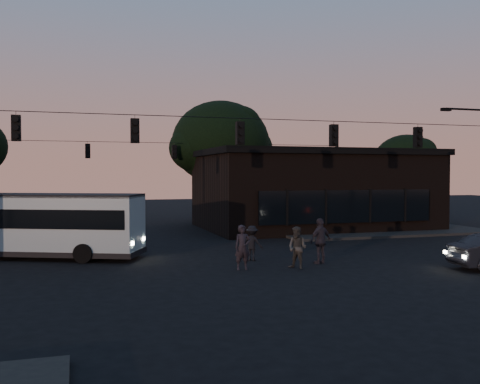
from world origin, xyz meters
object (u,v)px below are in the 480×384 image
object	(u,v)px
bus	(28,222)
pedestrian_c	(321,241)
pedestrian_d	(252,243)
pedestrian_a	(243,247)
pedestrian_b	(297,248)
building	(312,189)

from	to	relation	value
bus	pedestrian_c	distance (m)	13.06
pedestrian_c	pedestrian_d	size ratio (longest dim) A/B	1.26
pedestrian_a	pedestrian_d	distance (m)	2.23
pedestrian_a	pedestrian_b	bearing A→B (deg)	-11.74
bus	building	bearing A→B (deg)	48.92
building	pedestrian_b	bearing A→B (deg)	-116.94
building	bus	distance (m)	19.80
pedestrian_a	bus	bearing A→B (deg)	146.58
bus	pedestrian_d	xyz separation A→B (m)	(9.40, -3.72, -0.86)
pedestrian_d	pedestrian_c	bearing A→B (deg)	-178.54
pedestrian_a	pedestrian_b	xyz separation A→B (m)	(2.14, -0.48, -0.04)
building	pedestrian_a	size ratio (longest dim) A/B	8.70
bus	pedestrian_d	bearing A→B (deg)	2.15
pedestrian_b	pedestrian_c	bearing A→B (deg)	84.30
bus	pedestrian_d	world-z (taller)	bus
pedestrian_c	pedestrian_a	bearing A→B (deg)	-13.73
pedestrian_b	pedestrian_c	xyz separation A→B (m)	(1.41, 0.83, 0.12)
building	bus	world-z (taller)	building
bus	pedestrian_c	bearing A→B (deg)	-0.36
building	pedestrian_b	xyz separation A→B (m)	(-7.40, -14.56, -1.87)
bus	pedestrian_c	world-z (taller)	bus
pedestrian_d	building	bearing A→B (deg)	-90.86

